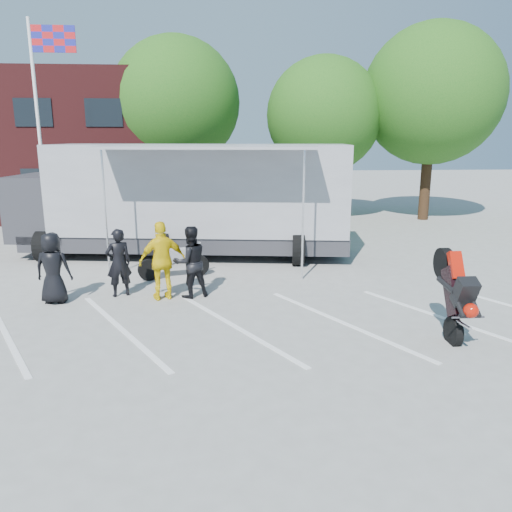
{
  "coord_description": "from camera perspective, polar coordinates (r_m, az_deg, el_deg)",
  "views": [
    {
      "loc": [
        -0.12,
        -9.15,
        4.01
      ],
      "look_at": [
        0.76,
        2.04,
        1.3
      ],
      "focal_mm": 35.0,
      "sensor_mm": 36.0,
      "label": 1
    }
  ],
  "objects": [
    {
      "name": "ground",
      "position": [
        9.99,
        -3.49,
        -10.11
      ],
      "size": [
        100.0,
        100.0,
        0.0
      ],
      "primitive_type": "plane",
      "color": "#9C9C97",
      "rests_on": "ground"
    },
    {
      "name": "parking_bay_lines",
      "position": [
        10.91,
        -3.59,
        -7.98
      ],
      "size": [
        18.09,
        13.33,
        0.01
      ],
      "primitive_type": "cube",
      "rotation": [
        0.0,
        0.0,
        0.52
      ],
      "color": "white",
      "rests_on": "ground"
    },
    {
      "name": "office_building",
      "position": [
        28.9,
        -24.99,
        11.32
      ],
      "size": [
        18.0,
        8.0,
        7.0
      ],
      "primitive_type": "cube",
      "color": "#4A1819",
      "rests_on": "ground"
    },
    {
      "name": "flagpole",
      "position": [
        20.13,
        -23.08,
        15.5
      ],
      "size": [
        1.61,
        0.12,
        8.0
      ],
      "color": "white",
      "rests_on": "ground"
    },
    {
      "name": "tree_left",
      "position": [
        25.27,
        -9.14,
        16.94
      ],
      "size": [
        6.12,
        6.12,
        8.64
      ],
      "color": "#382314",
      "rests_on": "ground"
    },
    {
      "name": "tree_mid",
      "position": [
        24.7,
        7.77,
        15.62
      ],
      "size": [
        5.44,
        5.44,
        7.68
      ],
      "color": "#382314",
      "rests_on": "ground"
    },
    {
      "name": "tree_right",
      "position": [
        25.79,
        19.52,
        16.98
      ],
      "size": [
        6.46,
        6.46,
        9.12
      ],
      "color": "#382314",
      "rests_on": "ground"
    },
    {
      "name": "transporter_truck",
      "position": [
        17.34,
        -7.74,
        0.07
      ],
      "size": [
        12.4,
        7.16,
        3.74
      ],
      "primitive_type": null,
      "rotation": [
        0.0,
        0.0,
        -0.13
      ],
      "color": "#9C9DA4",
      "rests_on": "ground"
    },
    {
      "name": "parked_motorcycle",
      "position": [
        14.67,
        -9.29,
        -2.48
      ],
      "size": [
        2.22,
        1.25,
        1.1
      ],
      "primitive_type": null,
      "rotation": [
        0.0,
        0.0,
        1.85
      ],
      "color": "silver",
      "rests_on": "ground"
    },
    {
      "name": "stunt_bike_rider",
      "position": [
        11.3,
        20.19,
        -8.09
      ],
      "size": [
        0.81,
        1.7,
        2.0
      ],
      "primitive_type": null,
      "rotation": [
        0.0,
        0.0,
        -0.0
      ],
      "color": "black",
      "rests_on": "ground"
    },
    {
      "name": "spectator_leather_a",
      "position": [
        13.09,
        -22.19,
        -1.28
      ],
      "size": [
        0.9,
        0.63,
        1.76
      ],
      "primitive_type": "imported",
      "rotation": [
        0.0,
        0.0,
        3.06
      ],
      "color": "black",
      "rests_on": "ground"
    },
    {
      "name": "spectator_leather_b",
      "position": [
        13.12,
        -15.42,
        -0.74
      ],
      "size": [
        0.75,
        0.64,
        1.76
      ],
      "primitive_type": "imported",
      "rotation": [
        0.0,
        0.0,
        3.55
      ],
      "color": "black",
      "rests_on": "ground"
    },
    {
      "name": "spectator_leather_c",
      "position": [
        12.67,
        -7.51,
        -0.69
      ],
      "size": [
        1.09,
        0.98,
        1.83
      ],
      "primitive_type": "imported",
      "rotation": [
        0.0,
        0.0,
        3.53
      ],
      "color": "black",
      "rests_on": "ground"
    },
    {
      "name": "spectator_hivis",
      "position": [
        12.58,
        -10.64,
        -0.55
      ],
      "size": [
        1.26,
        0.84,
        1.98
      ],
      "primitive_type": "imported",
      "rotation": [
        0.0,
        0.0,
        3.48
      ],
      "color": "yellow",
      "rests_on": "ground"
    }
  ]
}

